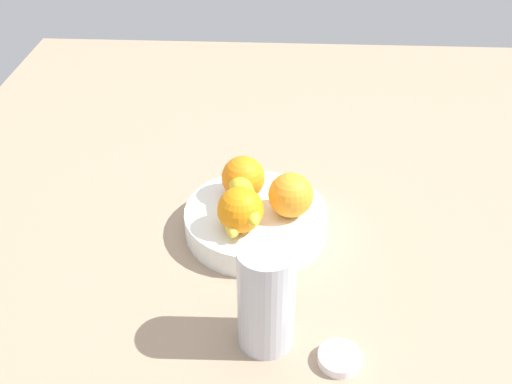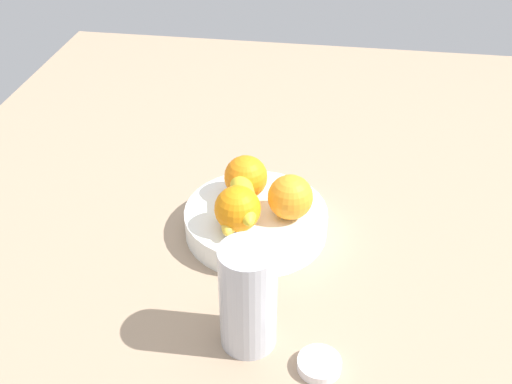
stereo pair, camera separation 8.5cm
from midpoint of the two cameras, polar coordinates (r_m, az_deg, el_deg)
ground_plane at (r=109.98cm, az=2.47°, el=-4.75°), size 180.00×140.00×3.00cm
fruit_bowl at (r=108.61cm, az=2.23°, el=-2.76°), size 25.28×25.28×4.57cm
orange_front_left at (r=104.19cm, az=5.55°, el=-0.54°), size 7.81×7.81×7.81cm
orange_front_right at (r=108.73cm, az=1.27°, el=1.35°), size 7.81×7.81×7.81cm
orange_center at (r=101.07cm, az=0.66°, el=-1.64°), size 7.81×7.81×7.81cm
banana_bunch at (r=104.56cm, az=0.73°, el=-0.75°), size 17.56×8.75×6.20cm
thermos_tumbler at (r=85.63cm, az=2.13°, el=-9.91°), size 8.12×8.12×17.10cm
jar_lid at (r=88.93cm, az=8.74°, el=-15.71°), size 6.20×6.20×1.52cm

